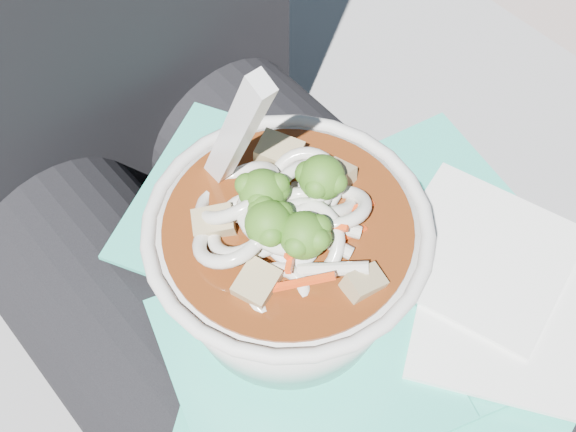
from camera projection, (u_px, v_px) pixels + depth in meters
stone_ledge at (222, 377)px, 0.94m from camera, size 1.01×0.53×0.46m
lap at (312, 360)px, 0.62m from camera, size 0.33×0.48×0.16m
person_body at (237, 266)px, 0.64m from camera, size 0.34×0.94×1.01m
plastic_bag at (347, 310)px, 0.55m from camera, size 0.33×0.40×0.02m
napkins at (499, 291)px, 0.54m from camera, size 0.18×0.20×0.01m
udon_bowl at (288, 255)px, 0.49m from camera, size 0.17×0.17×0.21m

